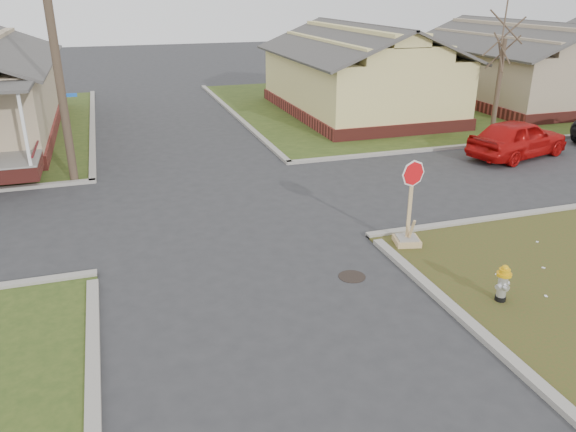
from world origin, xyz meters
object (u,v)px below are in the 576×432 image
object	(u,v)px
utility_pole	(54,43)
fire_hydrant	(503,281)
stop_sign	(408,226)
red_sedan	(518,138)

from	to	relation	value
utility_pole	fire_hydrant	xyz separation A→B (m)	(8.97, -11.44, -4.15)
utility_pole	fire_hydrant	size ratio (longest dim) A/B	10.62
stop_sign	red_sedan	size ratio (longest dim) A/B	0.51
utility_pole	red_sedan	distance (m)	17.34
utility_pole	red_sedan	xyz separation A→B (m)	(16.76, -2.17, -3.89)
fire_hydrant	stop_sign	world-z (taller)	stop_sign
stop_sign	red_sedan	bearing A→B (deg)	49.26
red_sedan	fire_hydrant	bearing A→B (deg)	125.19
red_sedan	utility_pole	bearing A→B (deg)	67.83
utility_pole	stop_sign	world-z (taller)	utility_pole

